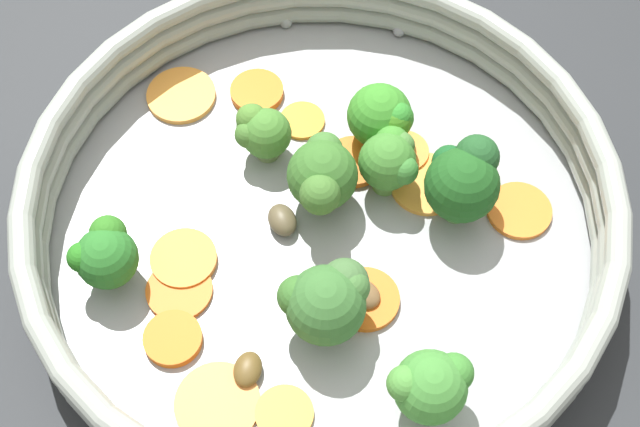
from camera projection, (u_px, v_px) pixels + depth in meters
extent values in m
plane|color=#25282B|center=(320.00, 236.00, 0.55)|extent=(4.00, 4.00, 0.00)
cylinder|color=#939699|center=(320.00, 231.00, 0.55)|extent=(0.34, 0.34, 0.01)
torus|color=#929B91|center=(320.00, 220.00, 0.53)|extent=(0.35, 0.35, 0.02)
torus|color=#929B91|center=(320.00, 207.00, 0.52)|extent=(0.35, 0.35, 0.02)
torus|color=#929B91|center=(320.00, 193.00, 0.51)|extent=(0.35, 0.35, 0.02)
sphere|color=#92949E|center=(399.00, 30.00, 0.61)|extent=(0.01, 0.01, 0.01)
sphere|color=#919797|center=(286.00, 22.00, 0.62)|extent=(0.01, 0.01, 0.01)
cylinder|color=#EF8E40|center=(217.00, 403.00, 0.48)|extent=(0.06, 0.06, 0.00)
cylinder|color=gold|center=(426.00, 184.00, 0.55)|extent=(0.06, 0.06, 0.00)
cylinder|color=#F49939|center=(181.00, 95.00, 0.59)|extent=(0.06, 0.06, 0.00)
cylinder|color=#DC5D0F|center=(173.00, 339.00, 0.50)|extent=(0.05, 0.05, 0.01)
cylinder|color=#F99D30|center=(462.00, 179.00, 0.55)|extent=(0.06, 0.06, 0.01)
cylinder|color=orange|center=(404.00, 153.00, 0.56)|extent=(0.04, 0.04, 0.01)
cylinder|color=orange|center=(519.00, 211.00, 0.54)|extent=(0.04, 0.04, 0.00)
cylinder|color=orange|center=(354.00, 162.00, 0.56)|extent=(0.05, 0.05, 0.00)
cylinder|color=orange|center=(284.00, 414.00, 0.48)|extent=(0.04, 0.04, 0.00)
cylinder|color=orange|center=(365.00, 299.00, 0.51)|extent=(0.05, 0.05, 0.00)
cylinder|color=orange|center=(257.00, 92.00, 0.59)|extent=(0.05, 0.05, 0.01)
cylinder|color=orange|center=(179.00, 290.00, 0.52)|extent=(0.06, 0.06, 0.00)
cylinder|color=orange|center=(184.00, 259.00, 0.53)|extent=(0.05, 0.05, 0.00)
cylinder|color=orange|center=(302.00, 121.00, 0.58)|extent=(0.03, 0.03, 0.00)
cylinder|color=#5F9445|center=(385.00, 178.00, 0.55)|extent=(0.02, 0.02, 0.02)
sphere|color=#3A772C|center=(387.00, 162.00, 0.53)|extent=(0.04, 0.04, 0.04)
sphere|color=#387F29|center=(392.00, 143.00, 0.54)|extent=(0.02, 0.02, 0.02)
sphere|color=#35742E|center=(403.00, 170.00, 0.52)|extent=(0.02, 0.02, 0.02)
sphere|color=#417332|center=(401.00, 146.00, 0.53)|extent=(0.02, 0.02, 0.02)
cylinder|color=#6A8A4C|center=(378.00, 134.00, 0.57)|extent=(0.01, 0.01, 0.02)
sphere|color=#358226|center=(379.00, 116.00, 0.55)|extent=(0.04, 0.04, 0.04)
sphere|color=#2D7A26|center=(400.00, 120.00, 0.54)|extent=(0.02, 0.02, 0.02)
sphere|color=#2E8229|center=(400.00, 119.00, 0.54)|extent=(0.02, 0.02, 0.02)
sphere|color=#397A1C|center=(398.00, 123.00, 0.54)|extent=(0.02, 0.02, 0.02)
cylinder|color=#83B466|center=(325.00, 322.00, 0.50)|extent=(0.01, 0.01, 0.02)
sphere|color=#34662D|center=(326.00, 305.00, 0.48)|extent=(0.04, 0.04, 0.04)
sphere|color=#3D6D33|center=(351.00, 287.00, 0.48)|extent=(0.02, 0.02, 0.02)
sphere|color=#3E6635|center=(345.00, 283.00, 0.48)|extent=(0.03, 0.03, 0.03)
sphere|color=#336527|center=(298.00, 296.00, 0.48)|extent=(0.02, 0.02, 0.02)
cylinder|color=#789C52|center=(426.00, 400.00, 0.48)|extent=(0.01, 0.01, 0.02)
sphere|color=#3D7F32|center=(430.00, 387.00, 0.46)|extent=(0.04, 0.04, 0.04)
sphere|color=#37792D|center=(454.00, 373.00, 0.46)|extent=(0.02, 0.02, 0.02)
sphere|color=#458836|center=(405.00, 384.00, 0.45)|extent=(0.02, 0.02, 0.02)
cylinder|color=#6E8750|center=(267.00, 148.00, 0.56)|extent=(0.01, 0.01, 0.01)
sphere|color=#40782C|center=(266.00, 133.00, 0.55)|extent=(0.03, 0.03, 0.03)
sphere|color=#40702B|center=(248.00, 135.00, 0.55)|extent=(0.02, 0.02, 0.02)
sphere|color=#41722E|center=(249.00, 125.00, 0.55)|extent=(0.02, 0.02, 0.02)
sphere|color=#48792C|center=(252.00, 119.00, 0.55)|extent=(0.02, 0.02, 0.02)
cylinder|color=#89A960|center=(322.00, 193.00, 0.54)|extent=(0.01, 0.01, 0.02)
sphere|color=#346727|center=(322.00, 175.00, 0.53)|extent=(0.04, 0.04, 0.04)
sphere|color=#3C6E2F|center=(324.00, 151.00, 0.53)|extent=(0.02, 0.02, 0.02)
sphere|color=#3D6C2A|center=(321.00, 189.00, 0.51)|extent=(0.02, 0.02, 0.02)
cylinder|color=#73A350|center=(113.00, 272.00, 0.52)|extent=(0.01, 0.01, 0.02)
sphere|color=#266B25|center=(107.00, 258.00, 0.50)|extent=(0.04, 0.04, 0.04)
sphere|color=#2D6F1F|center=(108.00, 234.00, 0.50)|extent=(0.02, 0.02, 0.02)
sphere|color=#246F1B|center=(82.00, 257.00, 0.49)|extent=(0.02, 0.02, 0.02)
cylinder|color=#60904B|center=(457.00, 205.00, 0.54)|extent=(0.01, 0.01, 0.02)
sphere|color=#1C4F1B|center=(462.00, 185.00, 0.52)|extent=(0.04, 0.04, 0.04)
sphere|color=#1E4D22|center=(477.00, 157.00, 0.52)|extent=(0.03, 0.03, 0.03)
sphere|color=#175021|center=(449.00, 163.00, 0.52)|extent=(0.02, 0.02, 0.02)
ellipsoid|color=brown|center=(282.00, 220.00, 0.54)|extent=(0.03, 0.03, 0.01)
ellipsoid|color=brown|center=(361.00, 293.00, 0.51)|extent=(0.02, 0.03, 0.01)
ellipsoid|color=brown|center=(248.00, 369.00, 0.49)|extent=(0.03, 0.02, 0.01)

